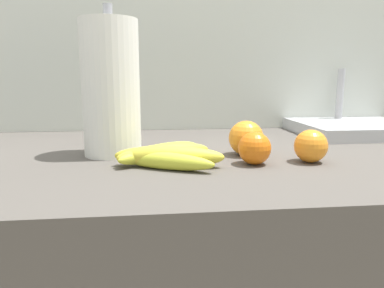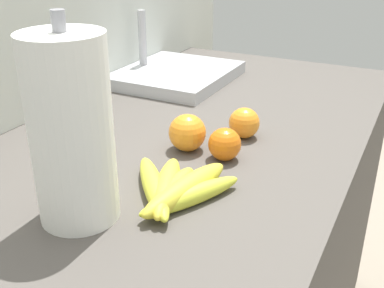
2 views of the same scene
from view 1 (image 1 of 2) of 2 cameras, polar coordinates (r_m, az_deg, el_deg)
The scene contains 7 objects.
wall_back at distance 1.27m, azimuth 1.50°, elevation -6.53°, with size 2.11×0.06×1.30m, color silver.
banana_bunch at distance 0.71m, azimuth -4.42°, elevation -1.84°, with size 0.22×0.22×0.04m.
orange_front at distance 0.72m, azimuth 9.99°, elevation -0.67°, with size 0.07×0.07×0.07m, color orange.
orange_back_right at distance 0.80m, azimuth 8.67°, elevation 0.95°, with size 0.08×0.08×0.08m, color orange.
orange_right at distance 0.77m, azimuth 18.52°, elevation -0.31°, with size 0.07×0.07×0.07m, color orange.
paper_towel_roll at distance 0.81m, azimuth -12.88°, elevation 8.64°, with size 0.13×0.13×0.32m.
sink_basin at distance 1.21m, azimuth 24.77°, elevation 2.47°, with size 0.36×0.32×0.20m.
Camera 1 is at (-0.17, -0.80, 1.03)m, focal length 33.25 mm.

